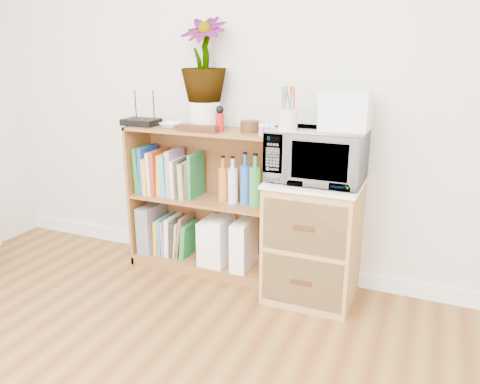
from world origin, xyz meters
The scene contains 21 objects.
skirting_board centered at (0.00, 2.24, 0.05)m, with size 4.00×0.02×0.10m, color white.
bookshelf centered at (-0.35, 2.10, 0.47)m, with size 1.00×0.30×0.95m, color brown.
wicker_unit centered at (0.40, 2.02, 0.35)m, with size 0.50×0.45×0.70m, color #9E7542.
microwave centered at (0.40, 2.02, 0.86)m, with size 0.52×0.35×0.29m, color silver.
pen_cup centered at (0.25, 1.93, 1.06)m, with size 0.10×0.10×0.11m, color silver.
small_appliance centered at (0.53, 2.07, 1.11)m, with size 0.25×0.21×0.20m, color white.
router centered at (-0.79, 2.08, 0.97)m, with size 0.23×0.16×0.04m, color black.
white_bowl centered at (-0.56, 2.07, 0.97)m, with size 0.13×0.13×0.03m, color white.
plant_pot centered at (-0.34, 2.12, 1.03)m, with size 0.20×0.20×0.17m, color silver.
potted_plant centered at (-0.34, 2.12, 1.36)m, with size 0.28×0.28×0.49m, color #3E7E32.
trinket_box centered at (-0.33, 2.00, 0.97)m, with size 0.25×0.06×0.04m, color #351B0E.
kokeshi_doll centered at (-0.21, 2.06, 1.00)m, with size 0.05×0.05×0.11m, color maroon.
wooden_bowl centered at (-0.04, 2.11, 0.98)m, with size 0.11×0.11×0.07m, color #39200F.
paint_jars centered at (0.11, 2.01, 0.98)m, with size 0.12×0.04×0.06m, color pink.
file_box centered at (-0.76, 2.10, 0.23)m, with size 0.10×0.26×0.33m, color slate.
magazine_holder_left centered at (-0.30, 2.09, 0.22)m, with size 0.09×0.23×0.29m, color white.
magazine_holder_mid centered at (-0.22, 2.09, 0.23)m, with size 0.10×0.25×0.31m, color white.
magazine_holder_right centered at (-0.06, 2.09, 0.23)m, with size 0.10×0.25×0.32m, color white.
cookbooks centered at (-0.61, 2.10, 0.64)m, with size 0.42×0.20×0.31m.
liquor_bottles centered at (-0.05, 2.10, 0.65)m, with size 0.37×0.07×0.32m.
lower_books centered at (-0.58, 2.10, 0.20)m, with size 0.26×0.19×0.29m.
Camera 1 is at (0.99, -0.47, 1.42)m, focal length 35.00 mm.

